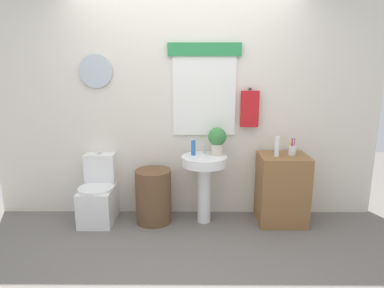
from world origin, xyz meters
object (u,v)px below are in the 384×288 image
at_px(pedestal_sink, 204,173).
at_px(wooden_cabinet, 282,189).
at_px(soap_bottle, 193,148).
at_px(potted_plant, 217,139).
at_px(laundry_hamper, 154,196).
at_px(toothbrush_cup, 292,150).
at_px(lotion_bottle, 277,147).
at_px(toilet, 99,196).

relative_size(pedestal_sink, wooden_cabinet, 0.99).
bearing_deg(wooden_cabinet, soap_bottle, 177.09).
bearing_deg(pedestal_sink, potted_plant, 23.20).
relative_size(laundry_hamper, toothbrush_cup, 3.25).
bearing_deg(potted_plant, wooden_cabinet, -4.74).
height_order(soap_bottle, potted_plant, potted_plant).
xyz_separation_m(wooden_cabinet, toothbrush_cup, (0.09, 0.02, 0.44)).
relative_size(potted_plant, lotion_bottle, 1.41).
relative_size(toilet, lotion_bottle, 3.53).
bearing_deg(wooden_cabinet, toothbrush_cup, 12.55).
xyz_separation_m(toilet, laundry_hamper, (0.62, -0.03, 0.01)).
bearing_deg(soap_bottle, pedestal_sink, -22.62).
height_order(lotion_bottle, toothbrush_cup, lotion_bottle).
xyz_separation_m(soap_bottle, potted_plant, (0.26, 0.01, 0.09)).
xyz_separation_m(laundry_hamper, wooden_cabinet, (1.43, 0.00, 0.09)).
height_order(toilet, lotion_bottle, lotion_bottle).
xyz_separation_m(wooden_cabinet, lotion_bottle, (-0.09, -0.04, 0.50)).
height_order(toilet, potted_plant, potted_plant).
bearing_deg(laundry_hamper, pedestal_sink, 0.00).
distance_m(potted_plant, toothbrush_cup, 0.82).
bearing_deg(laundry_hamper, soap_bottle, 6.41).
xyz_separation_m(soap_bottle, toothbrush_cup, (1.07, -0.03, -0.02)).
bearing_deg(potted_plant, toothbrush_cup, -2.79).
height_order(potted_plant, toothbrush_cup, potted_plant).
bearing_deg(soap_bottle, wooden_cabinet, -2.91).
xyz_separation_m(toilet, wooden_cabinet, (2.05, -0.03, 0.10)).
bearing_deg(lotion_bottle, pedestal_sink, 177.04).
height_order(pedestal_sink, toothbrush_cup, toothbrush_cup).
xyz_separation_m(wooden_cabinet, potted_plant, (-0.72, 0.06, 0.55)).
bearing_deg(toilet, soap_bottle, 0.83).
bearing_deg(pedestal_sink, toilet, 178.33).
bearing_deg(potted_plant, lotion_bottle, -8.99).
distance_m(laundry_hamper, potted_plant, 0.95).
bearing_deg(toilet, toothbrush_cup, -0.38).
relative_size(laundry_hamper, lotion_bottle, 2.78).
bearing_deg(soap_bottle, lotion_bottle, -5.76).
xyz_separation_m(laundry_hamper, lotion_bottle, (1.34, -0.04, 0.58)).
bearing_deg(wooden_cabinet, potted_plant, 175.26).
bearing_deg(pedestal_sink, soap_bottle, 157.38).
bearing_deg(toothbrush_cup, toilet, 179.62).
bearing_deg(toothbrush_cup, potted_plant, 177.21).
distance_m(pedestal_sink, potted_plant, 0.40).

